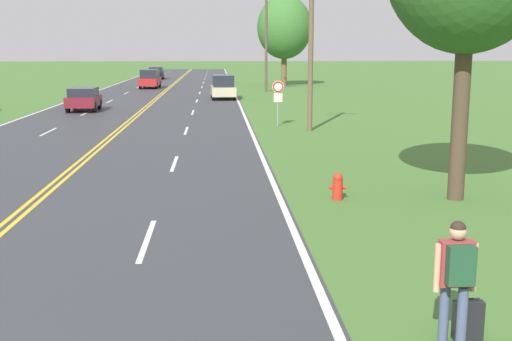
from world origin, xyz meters
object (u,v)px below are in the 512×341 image
car_maroon_hatchback_nearest (84,98)px  traffic_sign (278,92)px  fire_hydrant (338,186)px  car_champagne_suv_approaching (223,87)px  car_black_van_mid_far (156,73)px  car_red_van_mid_near (150,78)px  suitcase (468,320)px  tree_behind_sign (284,27)px  hitchhiker_person (457,271)px

car_maroon_hatchback_nearest → traffic_sign: bearing=-128.8°
fire_hydrant → car_maroon_hatchback_nearest: (-11.56, 25.17, 0.44)m
car_champagne_suv_approaching → car_black_van_mid_far: car_champagne_suv_approaching is taller
traffic_sign → car_red_van_mid_near: bearing=106.7°
suitcase → tree_behind_sign: bearing=-2.5°
traffic_sign → car_black_van_mid_far: bearing=101.8°
fire_hydrant → suitcase: bearing=-88.3°
car_champagne_suv_approaching → car_red_van_mid_near: 16.11m
fire_hydrant → car_champagne_suv_approaching: size_ratio=0.17×
fire_hydrant → traffic_sign: (-0.00, 16.41, 1.36)m
hitchhiker_person → car_champagne_suv_approaching: bearing=4.6°
fire_hydrant → car_maroon_hatchback_nearest: car_maroon_hatchback_nearest is taller
suitcase → car_black_van_mid_far: (-11.15, 76.82, 0.56)m
traffic_sign → car_black_van_mid_far: traffic_sign is taller
suitcase → car_maroon_hatchback_nearest: car_maroon_hatchback_nearest is taller
car_maroon_hatchback_nearest → car_black_van_mid_far: bearing=-2.5°
suitcase → car_champagne_suv_approaching: 42.84m
suitcase → car_maroon_hatchback_nearest: (-11.80, 33.41, 0.53)m
hitchhiker_person → suitcase: (0.26, 0.15, -0.77)m
suitcase → traffic_sign: (-0.24, 24.65, 1.45)m
traffic_sign → car_red_van_mid_near: (-9.75, 32.53, -0.75)m
tree_behind_sign → car_maroon_hatchback_nearest: 32.20m
car_champagne_suv_approaching → car_red_van_mid_near: bearing=-155.9°
tree_behind_sign → car_champagne_suv_approaching: tree_behind_sign is taller
car_maroon_hatchback_nearest → car_black_van_mid_far: 43.42m
suitcase → fire_hydrant: bearing=2.8°
suitcase → fire_hydrant: fire_hydrant is taller
suitcase → car_champagne_suv_approaching: (-2.85, 42.74, 0.70)m
car_maroon_hatchback_nearest → car_champagne_suv_approaching: bearing=-45.4°
car_red_van_mid_near → traffic_sign: bearing=-161.3°
tree_behind_sign → car_red_van_mid_near: tree_behind_sign is taller
suitcase → tree_behind_sign: (3.89, 61.02, 5.83)m
hitchhiker_person → tree_behind_sign: bearing=-2.8°
car_champagne_suv_approaching → suitcase: bearing=1.6°
car_maroon_hatchback_nearest → car_champagne_suv_approaching: 12.92m
fire_hydrant → car_red_van_mid_near: 49.90m
hitchhiker_person → car_champagne_suv_approaching: 42.97m
suitcase → fire_hydrant: (-0.24, 8.25, 0.09)m
suitcase → car_red_van_mid_near: (-9.99, 57.18, 0.70)m
tree_behind_sign → car_red_van_mid_near: 15.29m
tree_behind_sign → car_red_van_mid_near: size_ratio=2.21×
hitchhiker_person → traffic_sign: bearing=1.1°
car_maroon_hatchback_nearest → car_red_van_mid_near: car_red_van_mid_near is taller
traffic_sign → car_red_van_mid_near: size_ratio=0.54×
hitchhiker_person → tree_behind_sign: size_ratio=0.18×
hitchhiker_person → car_black_van_mid_far: 77.74m
tree_behind_sign → car_champagne_suv_approaching: size_ratio=2.18×
suitcase → car_black_van_mid_far: 77.63m
fire_hydrant → car_red_van_mid_near: bearing=101.3°
tree_behind_sign → car_black_van_mid_far: size_ratio=2.02×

